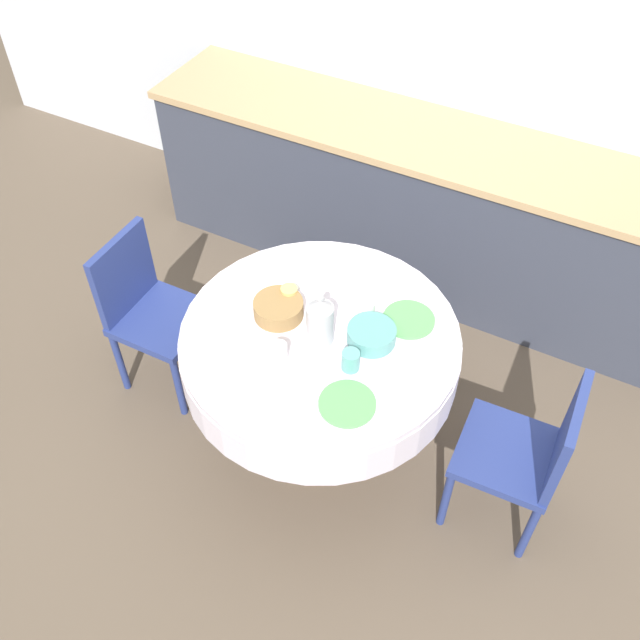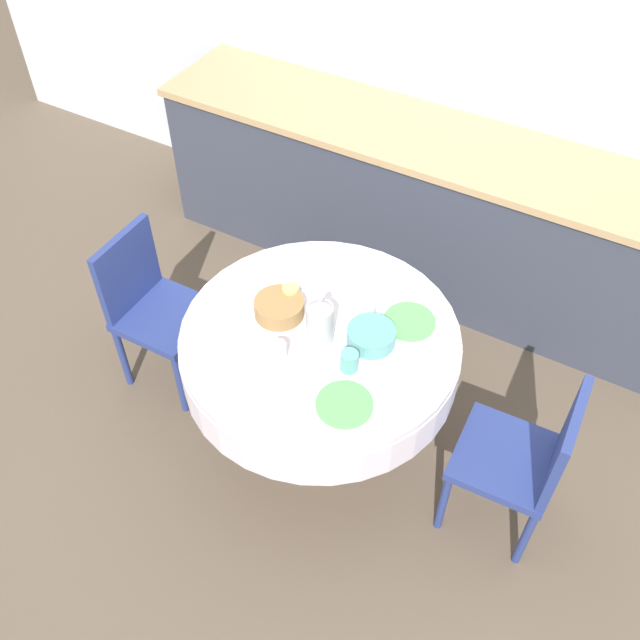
# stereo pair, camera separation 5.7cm
# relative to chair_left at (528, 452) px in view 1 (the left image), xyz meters

# --- Properties ---
(ground_plane) EXTENTS (12.00, 12.00, 0.00)m
(ground_plane) POSITION_rel_chair_left_xyz_m (-0.92, -0.04, -0.48)
(ground_plane) COLOR brown
(wall_back) EXTENTS (7.00, 0.05, 2.60)m
(wall_back) POSITION_rel_chair_left_xyz_m (-0.92, 1.63, 0.82)
(wall_back) COLOR silver
(wall_back) RESTS_ON ground_plane
(kitchen_counter) EXTENTS (3.24, 0.64, 0.91)m
(kitchen_counter) POSITION_rel_chair_left_xyz_m (-0.92, 1.29, -0.02)
(kitchen_counter) COLOR #383D4C
(kitchen_counter) RESTS_ON ground_plane
(dining_table) EXTENTS (1.17, 1.17, 0.75)m
(dining_table) POSITION_rel_chair_left_xyz_m (-0.92, -0.04, 0.15)
(dining_table) COLOR tan
(dining_table) RESTS_ON ground_plane
(chair_left) EXTENTS (0.42, 0.42, 0.85)m
(chair_left) POSITION_rel_chair_left_xyz_m (0.00, 0.00, 0.00)
(chair_left) COLOR navy
(chair_left) RESTS_ON ground_plane
(chair_right) EXTENTS (0.41, 0.41, 0.85)m
(chair_right) POSITION_rel_chair_left_xyz_m (-1.84, -0.06, 0.00)
(chair_right) COLOR navy
(chair_right) RESTS_ON ground_plane
(plate_near_left) EXTENTS (0.22, 0.22, 0.01)m
(plate_near_left) POSITION_rel_chair_left_xyz_m (-1.15, -0.34, 0.28)
(plate_near_left) COLOR white
(plate_near_left) RESTS_ON dining_table
(cup_near_left) EXTENTS (0.07, 0.07, 0.09)m
(cup_near_left) POSITION_rel_chair_left_xyz_m (-1.00, -0.25, 0.32)
(cup_near_left) COLOR white
(cup_near_left) RESTS_ON dining_table
(plate_near_right) EXTENTS (0.22, 0.22, 0.01)m
(plate_near_right) POSITION_rel_chair_left_xyz_m (-0.66, -0.32, 0.28)
(plate_near_right) COLOR #5BA85B
(plate_near_right) RESTS_ON dining_table
(cup_near_right) EXTENTS (0.07, 0.07, 0.09)m
(cup_near_right) POSITION_rel_chair_left_xyz_m (-0.73, -0.15, 0.32)
(cup_near_right) COLOR #5BA39E
(cup_near_right) RESTS_ON dining_table
(plate_far_left) EXTENTS (0.22, 0.22, 0.01)m
(plate_far_left) POSITION_rel_chair_left_xyz_m (-1.21, 0.20, 0.28)
(plate_far_left) COLOR white
(plate_far_left) RESTS_ON dining_table
(cup_far_left) EXTENTS (0.07, 0.07, 0.09)m
(cup_far_left) POSITION_rel_chair_left_xyz_m (-1.12, 0.05, 0.32)
(cup_far_left) COLOR #DBB766
(cup_far_left) RESTS_ON dining_table
(plate_far_right) EXTENTS (0.22, 0.22, 0.01)m
(plate_far_right) POSITION_rel_chair_left_xyz_m (-0.63, 0.19, 0.28)
(plate_far_right) COLOR #5BA85B
(plate_far_right) RESTS_ON dining_table
(cup_far_right) EXTENTS (0.07, 0.07, 0.09)m
(cup_far_right) POSITION_rel_chair_left_xyz_m (-0.79, 0.13, 0.32)
(cup_far_right) COLOR white
(cup_far_right) RESTS_ON dining_table
(coffee_carafe) EXTENTS (0.11, 0.11, 0.26)m
(coffee_carafe) POSITION_rel_chair_left_xyz_m (-0.91, -0.07, 0.39)
(coffee_carafe) COLOR #B2B2B7
(coffee_carafe) RESTS_ON dining_table
(bread_basket) EXTENTS (0.21, 0.21, 0.07)m
(bread_basket) POSITION_rel_chair_left_xyz_m (-1.12, -0.03, 0.31)
(bread_basket) COLOR olive
(bread_basket) RESTS_ON dining_table
(fruit_bowl) EXTENTS (0.20, 0.20, 0.07)m
(fruit_bowl) POSITION_rel_chair_left_xyz_m (-0.72, 0.02, 0.31)
(fruit_bowl) COLOR #569993
(fruit_bowl) RESTS_ON dining_table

